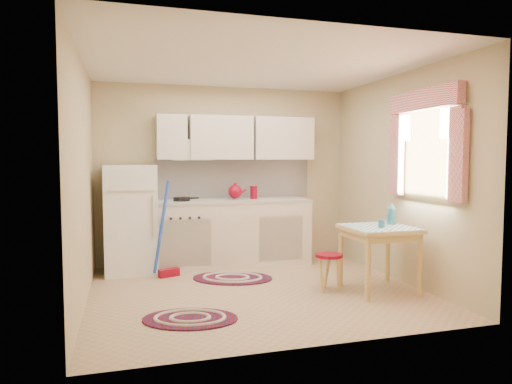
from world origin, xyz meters
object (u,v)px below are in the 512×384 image
Objects in this scene: table at (379,259)px; stool at (329,272)px; fridge at (131,219)px; base_cabinets at (228,234)px.

table is 1.71× the size of stool.
fridge reaches higher than base_cabinets.
base_cabinets is 3.12× the size of table.
fridge is 1.32m from base_cabinets.
base_cabinets is at bearing 2.21° from fridge.
fridge is 1.94× the size of table.
fridge is at bearing 148.25° from table.
fridge reaches higher than stool.
table is 0.57m from stool.
base_cabinets is 1.75m from stool.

